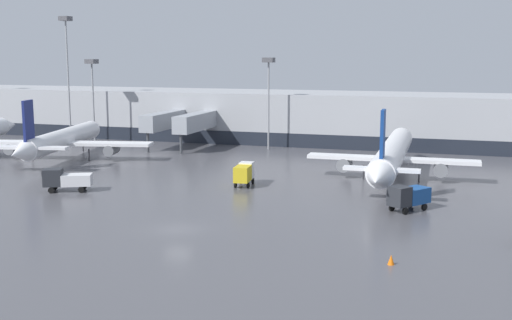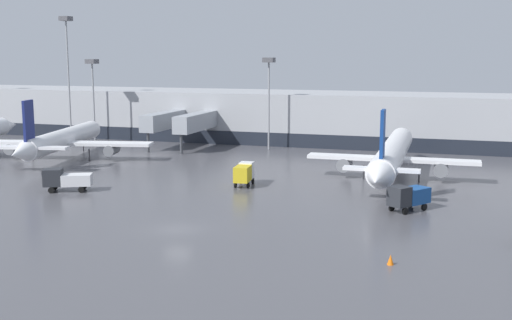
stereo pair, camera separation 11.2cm
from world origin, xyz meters
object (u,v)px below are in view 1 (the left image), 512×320
(apron_light_mast_1, at_px, (269,76))
(service_truck_2, at_px, (66,179))
(parked_jet_0, at_px, (61,140))
(service_truck_1, at_px, (244,173))
(parked_jet_1, at_px, (392,154))
(traffic_cone_2, at_px, (391,260))
(apron_light_mast_2, at_px, (92,75))
(apron_light_mast_0, at_px, (67,46))
(service_truck_3, at_px, (408,196))

(apron_light_mast_1, bearing_deg, service_truck_2, -108.19)
(parked_jet_0, bearing_deg, service_truck_1, -119.31)
(parked_jet_0, distance_m, parked_jet_1, 49.31)
(traffic_cone_2, distance_m, apron_light_mast_1, 62.05)
(parked_jet_0, height_order, apron_light_mast_2, apron_light_mast_2)
(service_truck_2, distance_m, traffic_cone_2, 41.89)
(apron_light_mast_0, bearing_deg, apron_light_mast_1, 3.44)
(traffic_cone_2, bearing_deg, service_truck_3, 90.24)
(apron_light_mast_0, xyz_separation_m, apron_light_mast_2, (4.91, 0.06, -5.14))
(parked_jet_1, xyz_separation_m, service_truck_2, (-35.54, -18.69, -1.78))
(parked_jet_1, height_order, apron_light_mast_0, apron_light_mast_0)
(service_truck_2, relative_size, apron_light_mast_0, 0.26)
(service_truck_3, bearing_deg, service_truck_1, -73.16)
(parked_jet_1, bearing_deg, traffic_cone_2, -175.16)
(apron_light_mast_0, bearing_deg, parked_jet_1, -17.44)
(parked_jet_0, relative_size, service_truck_3, 6.61)
(service_truck_1, distance_m, apron_light_mast_1, 32.66)
(service_truck_3, distance_m, apron_light_mast_1, 46.61)
(parked_jet_0, height_order, parked_jet_1, parked_jet_1)
(parked_jet_0, xyz_separation_m, traffic_cone_2, (52.66, -35.01, -2.65))
(service_truck_1, height_order, service_truck_2, service_truck_1)
(service_truck_1, relative_size, traffic_cone_2, 5.53)
(service_truck_3, relative_size, apron_light_mast_2, 0.33)
(parked_jet_0, bearing_deg, apron_light_mast_0, 17.70)
(parked_jet_1, xyz_separation_m, apron_light_mast_0, (-59.47, 18.69, 13.99))
(parked_jet_1, bearing_deg, apron_light_mast_2, 70.27)
(parked_jet_1, height_order, traffic_cone_2, parked_jet_1)
(parked_jet_0, relative_size, apron_light_mast_1, 2.12)
(parked_jet_1, distance_m, apron_light_mast_2, 58.37)
(apron_light_mast_0, xyz_separation_m, apron_light_mast_1, (36.95, 2.22, -4.92))
(service_truck_2, distance_m, service_truck_3, 38.90)
(apron_light_mast_0, bearing_deg, traffic_cone_2, -40.09)
(service_truck_3, distance_m, apron_light_mast_0, 73.58)
(service_truck_2, height_order, traffic_cone_2, service_truck_2)
(parked_jet_0, bearing_deg, apron_light_mast_2, 4.41)
(service_truck_1, bearing_deg, service_truck_2, 111.24)
(service_truck_3, distance_m, apron_light_mast_2, 68.49)
(service_truck_1, height_order, apron_light_mast_2, apron_light_mast_2)
(service_truck_2, xyz_separation_m, apron_light_mast_1, (13.02, 39.61, 10.86))
(apron_light_mast_2, bearing_deg, traffic_cone_2, -42.43)
(service_truck_1, relative_size, apron_light_mast_2, 0.29)
(parked_jet_0, distance_m, apron_light_mast_1, 34.75)
(parked_jet_1, xyz_separation_m, service_truck_1, (-16.72, -9.39, -1.65))
(parked_jet_0, bearing_deg, service_truck_2, -156.73)
(apron_light_mast_2, bearing_deg, apron_light_mast_1, 3.87)
(service_truck_2, height_order, apron_light_mast_0, apron_light_mast_0)
(apron_light_mast_1, bearing_deg, parked_jet_1, -42.87)
(service_truck_2, xyz_separation_m, apron_light_mast_0, (-23.93, 37.38, 15.77))
(parked_jet_0, height_order, service_truck_1, parked_jet_0)
(service_truck_2, bearing_deg, apron_light_mast_1, -131.46)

